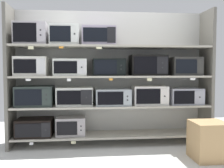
# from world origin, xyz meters

# --- Properties ---
(ground) EXTENTS (7.09, 6.00, 0.02)m
(ground) POSITION_xyz_m (0.00, -1.00, -0.01)
(ground) COLOR silver
(back_panel) EXTENTS (3.29, 0.04, 2.17)m
(back_panel) POSITION_xyz_m (0.00, 0.27, 1.09)
(back_panel) COLOR #B2B2AD
(back_panel) RESTS_ON ground
(upright_left) EXTENTS (0.05, 0.49, 2.17)m
(upright_left) POSITION_xyz_m (-1.58, 0.00, 1.09)
(upright_left) COLOR #68645B
(upright_left) RESTS_ON ground
(upright_right) EXTENTS (0.05, 0.49, 2.17)m
(upright_right) POSITION_xyz_m (1.58, 0.00, 1.09)
(upright_right) COLOR #68645B
(upright_right) RESTS_ON ground
(shelf_0) EXTENTS (3.09, 0.49, 0.03)m
(shelf_0) POSITION_xyz_m (0.00, 0.00, 0.15)
(shelf_0) COLOR #ADA899
(shelf_0) RESTS_ON ground
(microwave_0) EXTENTS (0.55, 0.43, 0.27)m
(microwave_0) POSITION_xyz_m (-1.21, -0.00, 0.30)
(microwave_0) COLOR black
(microwave_0) RESTS_ON shelf_0
(microwave_1) EXTENTS (0.45, 0.35, 0.29)m
(microwave_1) POSITION_xyz_m (-0.66, -0.00, 0.31)
(microwave_1) COLOR #A59FA1
(microwave_1) RESTS_ON shelf_0
(price_tag_0) EXTENTS (0.05, 0.00, 0.04)m
(price_tag_0) POSITION_xyz_m (-1.22, -0.25, 0.11)
(price_tag_0) COLOR white
(price_tag_1) EXTENTS (0.07, 0.00, 0.04)m
(price_tag_1) POSITION_xyz_m (-0.61, -0.25, 0.11)
(price_tag_1) COLOR beige
(shelf_1) EXTENTS (3.09, 0.49, 0.03)m
(shelf_1) POSITION_xyz_m (0.00, 0.00, 0.63)
(shelf_1) COLOR #ADA899
(microwave_2) EXTENTS (0.56, 0.41, 0.31)m
(microwave_2) POSITION_xyz_m (-1.21, -0.00, 0.80)
(microwave_2) COLOR #2A332F
(microwave_2) RESTS_ON shelf_1
(microwave_3) EXTENTS (0.56, 0.34, 0.29)m
(microwave_3) POSITION_xyz_m (-0.59, -0.00, 0.78)
(microwave_3) COLOR silver
(microwave_3) RESTS_ON shelf_1
(microwave_4) EXTENTS (0.55, 0.44, 0.26)m
(microwave_4) POSITION_xyz_m (0.01, -0.00, 0.77)
(microwave_4) COLOR #9DA6AC
(microwave_4) RESTS_ON shelf_1
(microwave_5) EXTENTS (0.55, 0.38, 0.30)m
(microwave_5) POSITION_xyz_m (0.61, -0.00, 0.79)
(microwave_5) COLOR silver
(microwave_5) RESTS_ON shelf_1
(microwave_6) EXTENTS (0.53, 0.41, 0.26)m
(microwave_6) POSITION_xyz_m (1.20, -0.00, 0.77)
(microwave_6) COLOR #9EA1AE
(microwave_6) RESTS_ON shelf_1
(shelf_2) EXTENTS (3.09, 0.49, 0.03)m
(shelf_2) POSITION_xyz_m (0.00, 0.00, 1.10)
(shelf_2) COLOR #ADA899
(microwave_7) EXTENTS (0.48, 0.41, 0.29)m
(microwave_7) POSITION_xyz_m (-1.25, -0.00, 1.26)
(microwave_7) COLOR silver
(microwave_7) RESTS_ON shelf_2
(microwave_8) EXTENTS (0.51, 0.44, 0.26)m
(microwave_8) POSITION_xyz_m (-0.66, -0.00, 1.24)
(microwave_8) COLOR silver
(microwave_8) RESTS_ON shelf_2
(microwave_9) EXTENTS (0.50, 0.38, 0.26)m
(microwave_9) POSITION_xyz_m (-0.05, -0.00, 1.24)
(microwave_9) COLOR black
(microwave_9) RESTS_ON shelf_2
(microwave_10) EXTENTS (0.57, 0.39, 0.33)m
(microwave_10) POSITION_xyz_m (0.58, -0.00, 1.27)
(microwave_10) COLOR black
(microwave_10) RESTS_ON shelf_2
(microwave_11) EXTENTS (0.48, 0.40, 0.29)m
(microwave_11) POSITION_xyz_m (1.20, -0.00, 1.26)
(microwave_11) COLOR #32312E
(microwave_11) RESTS_ON shelf_2
(price_tag_2) EXTENTS (0.07, 0.00, 0.03)m
(price_tag_2) POSITION_xyz_m (-1.25, -0.25, 1.06)
(price_tag_2) COLOR white
(price_tag_3) EXTENTS (0.06, 0.00, 0.04)m
(price_tag_3) POSITION_xyz_m (-0.67, -0.25, 1.06)
(price_tag_3) COLOR white
(price_tag_4) EXTENTS (0.05, 0.00, 0.03)m
(price_tag_4) POSITION_xyz_m (-0.04, -0.25, 1.06)
(price_tag_4) COLOR orange
(price_tag_5) EXTENTS (0.07, 0.00, 0.04)m
(price_tag_5) POSITION_xyz_m (0.55, -0.25, 1.05)
(price_tag_5) COLOR beige
(price_tag_6) EXTENTS (0.08, 0.00, 0.03)m
(price_tag_6) POSITION_xyz_m (1.24, -0.25, 1.06)
(price_tag_6) COLOR white
(shelf_3) EXTENTS (3.09, 0.49, 0.03)m
(shelf_3) POSITION_xyz_m (0.00, 0.00, 1.57)
(shelf_3) COLOR #ADA899
(microwave_12) EXTENTS (0.48, 0.40, 0.34)m
(microwave_12) POSITION_xyz_m (-1.25, -0.00, 1.75)
(microwave_12) COLOR #B5B0B6
(microwave_12) RESTS_ON shelf_3
(microwave_13) EXTENTS (0.44, 0.39, 0.31)m
(microwave_13) POSITION_xyz_m (-0.74, -0.00, 1.74)
(microwave_13) COLOR silver
(microwave_13) RESTS_ON shelf_3
(microwave_14) EXTENTS (0.52, 0.40, 0.29)m
(microwave_14) POSITION_xyz_m (-0.21, -0.00, 1.73)
(microwave_14) COLOR #A399AF
(microwave_14) RESTS_ON shelf_3
(price_tag_7) EXTENTS (0.08, 0.00, 0.05)m
(price_tag_7) POSITION_xyz_m (-1.21, -0.25, 1.52)
(price_tag_7) COLOR beige
(price_tag_8) EXTENTS (0.06, 0.00, 0.03)m
(price_tag_8) POSITION_xyz_m (-0.77, -0.25, 1.53)
(price_tag_8) COLOR orange
(price_tag_9) EXTENTS (0.08, 0.00, 0.03)m
(price_tag_9) POSITION_xyz_m (-0.22, -0.25, 1.53)
(price_tag_9) COLOR beige
(shipping_carton) EXTENTS (0.45, 0.45, 0.51)m
(shipping_carton) POSITION_xyz_m (1.22, -0.83, 0.26)
(shipping_carton) COLOR tan
(shipping_carton) RESTS_ON ground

